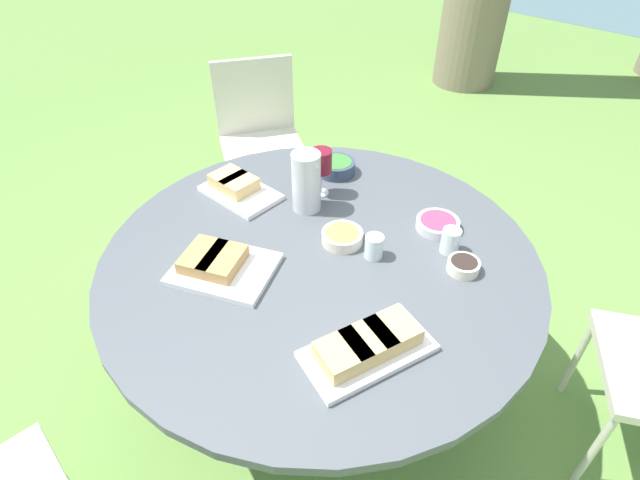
% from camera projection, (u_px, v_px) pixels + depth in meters
% --- Properties ---
extents(ground_plane, '(40.00, 40.00, 0.00)m').
position_uv_depth(ground_plane, '(320.00, 380.00, 2.14)').
color(ground_plane, '#668E42').
extents(dining_table, '(1.47, 1.47, 0.72)m').
position_uv_depth(dining_table, '(320.00, 271.00, 1.73)').
color(dining_table, '#4C4C51').
rests_on(dining_table, ground_plane).
extents(chair_near_left, '(0.59, 0.60, 0.89)m').
position_uv_depth(chair_near_left, '(260.00, 131.00, 2.78)').
color(chair_near_left, beige).
rests_on(chair_near_left, ground_plane).
extents(water_pitcher, '(0.11, 0.11, 0.23)m').
position_uv_depth(water_pitcher, '(306.00, 182.00, 1.81)').
color(water_pitcher, silver).
rests_on(water_pitcher, dining_table).
extents(wine_glass, '(0.08, 0.08, 0.19)m').
position_uv_depth(wine_glass, '(321.00, 162.00, 1.87)').
color(wine_glass, silver).
rests_on(wine_glass, dining_table).
extents(platter_bread_main, '(0.28, 0.39, 0.07)m').
position_uv_depth(platter_bread_main, '(368.00, 346.00, 1.34)').
color(platter_bread_main, white).
rests_on(platter_bread_main, dining_table).
extents(platter_charcuterie, '(0.30, 0.19, 0.07)m').
position_uv_depth(platter_charcuterie, '(237.00, 187.00, 1.94)').
color(platter_charcuterie, white).
rests_on(platter_charcuterie, dining_table).
extents(platter_sandwich_side, '(0.39, 0.35, 0.06)m').
position_uv_depth(platter_sandwich_side, '(219.00, 264.00, 1.60)').
color(platter_sandwich_side, white).
rests_on(platter_sandwich_side, dining_table).
extents(bowl_fries, '(0.14, 0.14, 0.04)m').
position_uv_depth(bowl_fries, '(342.00, 236.00, 1.72)').
color(bowl_fries, beige).
rests_on(bowl_fries, dining_table).
extents(bowl_salad, '(0.16, 0.16, 0.06)m').
position_uv_depth(bowl_salad, '(336.00, 166.00, 2.06)').
color(bowl_salad, '#334256').
rests_on(bowl_salad, dining_table).
extents(bowl_olives, '(0.10, 0.10, 0.04)m').
position_uv_depth(bowl_olives, '(463.00, 265.00, 1.60)').
color(bowl_olives, beige).
rests_on(bowl_olives, dining_table).
extents(bowl_dip_red, '(0.15, 0.15, 0.04)m').
position_uv_depth(bowl_dip_red, '(438.00, 224.00, 1.78)').
color(bowl_dip_red, silver).
rests_on(bowl_dip_red, dining_table).
extents(cup_water_near, '(0.06, 0.06, 0.09)m').
position_uv_depth(cup_water_near, '(450.00, 241.00, 1.66)').
color(cup_water_near, silver).
rests_on(cup_water_near, dining_table).
extents(cup_water_far, '(0.06, 0.06, 0.08)m').
position_uv_depth(cup_water_far, '(374.00, 247.00, 1.65)').
color(cup_water_far, silver).
rests_on(cup_water_far, dining_table).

